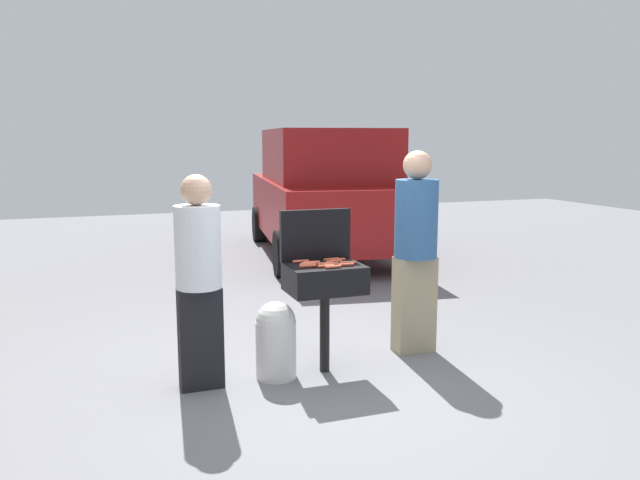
# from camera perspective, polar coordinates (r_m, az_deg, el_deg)

# --- Properties ---
(ground_plane) EXTENTS (24.00, 24.00, 0.00)m
(ground_plane) POSITION_cam_1_polar(r_m,az_deg,el_deg) (4.97, -0.39, -13.04)
(ground_plane) COLOR slate
(bbq_grill) EXTENTS (0.60, 0.44, 0.88)m
(bbq_grill) POSITION_cam_1_polar(r_m,az_deg,el_deg) (5.05, 0.43, -3.81)
(bbq_grill) COLOR black
(bbq_grill) RESTS_ON ground
(grill_lid_open) EXTENTS (0.60, 0.05, 0.42)m
(grill_lid_open) POSITION_cam_1_polar(r_m,az_deg,el_deg) (5.19, -0.41, 0.47)
(grill_lid_open) COLOR black
(grill_lid_open) RESTS_ON bbq_grill
(hot_dog_0) EXTENTS (0.13, 0.03, 0.03)m
(hot_dog_0) POSITION_cam_1_polar(r_m,az_deg,el_deg) (5.17, 1.59, -1.79)
(hot_dog_0) COLOR #AD4228
(hot_dog_0) RESTS_ON bbq_grill
(hot_dog_1) EXTENTS (0.13, 0.03, 0.03)m
(hot_dog_1) POSITION_cam_1_polar(r_m,az_deg,el_deg) (5.09, 1.25, -1.96)
(hot_dog_1) COLOR #B74C33
(hot_dog_1) RESTS_ON bbq_grill
(hot_dog_2) EXTENTS (0.13, 0.03, 0.03)m
(hot_dog_2) POSITION_cam_1_polar(r_m,az_deg,el_deg) (4.96, -1.14, -2.24)
(hot_dog_2) COLOR #B74C33
(hot_dog_2) RESTS_ON bbq_grill
(hot_dog_3) EXTENTS (0.13, 0.04, 0.03)m
(hot_dog_3) POSITION_cam_1_polar(r_m,az_deg,el_deg) (4.97, 0.98, -2.22)
(hot_dog_3) COLOR #C6593D
(hot_dog_3) RESTS_ON bbq_grill
(hot_dog_4) EXTENTS (0.13, 0.04, 0.03)m
(hot_dog_4) POSITION_cam_1_polar(r_m,az_deg,el_deg) (5.05, 2.54, -2.05)
(hot_dog_4) COLOR #C6593D
(hot_dog_4) RESTS_ON bbq_grill
(hot_dog_5) EXTENTS (0.13, 0.03, 0.03)m
(hot_dog_5) POSITION_cam_1_polar(r_m,az_deg,el_deg) (5.01, -0.97, -2.13)
(hot_dog_5) COLOR #C6593D
(hot_dog_5) RESTS_ON bbq_grill
(hot_dog_6) EXTENTS (0.13, 0.03, 0.03)m
(hot_dog_6) POSITION_cam_1_polar(r_m,az_deg,el_deg) (5.00, 0.48, -2.16)
(hot_dog_6) COLOR #B74C33
(hot_dog_6) RESTS_ON bbq_grill
(hot_dog_7) EXTENTS (0.13, 0.03, 0.03)m
(hot_dog_7) POSITION_cam_1_polar(r_m,az_deg,el_deg) (5.10, -1.75, -1.94)
(hot_dog_7) COLOR #B74C33
(hot_dog_7) RESTS_ON bbq_grill
(hot_dog_8) EXTENTS (0.13, 0.03, 0.03)m
(hot_dog_8) POSITION_cam_1_polar(r_m,az_deg,el_deg) (4.88, 1.19, -2.43)
(hot_dog_8) COLOR #C6593D
(hot_dog_8) RESTS_ON bbq_grill
(hot_dog_9) EXTENTS (0.13, 0.04, 0.03)m
(hot_dog_9) POSITION_cam_1_polar(r_m,az_deg,el_deg) (4.91, 0.55, -2.38)
(hot_dog_9) COLOR #AD4228
(hot_dog_9) RESTS_ON bbq_grill
(hot_dog_10) EXTENTS (0.13, 0.04, 0.03)m
(hot_dog_10) POSITION_cam_1_polar(r_m,az_deg,el_deg) (4.97, 2.34, -2.24)
(hot_dog_10) COLOR #B74C33
(hot_dog_10) RESTS_ON bbq_grill
(hot_dog_11) EXTENTS (0.13, 0.03, 0.03)m
(hot_dog_11) POSITION_cam_1_polar(r_m,az_deg,el_deg) (5.18, 1.01, -1.76)
(hot_dog_11) COLOR #AD4228
(hot_dog_11) RESTS_ON bbq_grill
(hot_dog_12) EXTENTS (0.13, 0.04, 0.03)m
(hot_dog_12) POSITION_cam_1_polar(r_m,az_deg,el_deg) (5.05, -0.76, -2.04)
(hot_dog_12) COLOR #B74C33
(hot_dog_12) RESTS_ON bbq_grill
(hot_dog_13) EXTENTS (0.13, 0.03, 0.03)m
(hot_dog_13) POSITION_cam_1_polar(r_m,az_deg,el_deg) (4.91, -1.09, -2.36)
(hot_dog_13) COLOR #B74C33
(hot_dog_13) RESTS_ON bbq_grill
(propane_tank) EXTENTS (0.32, 0.32, 0.62)m
(propane_tank) POSITION_cam_1_polar(r_m,az_deg,el_deg) (5.04, -4.00, -8.83)
(propane_tank) COLOR silver
(propane_tank) RESTS_ON ground
(person_left) EXTENTS (0.34, 0.34, 1.62)m
(person_left) POSITION_cam_1_polar(r_m,az_deg,el_deg) (4.78, -10.89, -3.06)
(person_left) COLOR black
(person_left) RESTS_ON ground
(person_right) EXTENTS (0.37, 0.37, 1.78)m
(person_right) POSITION_cam_1_polar(r_m,az_deg,el_deg) (5.56, 8.61, -0.40)
(person_right) COLOR gray
(person_right) RESTS_ON ground
(parked_minivan) EXTENTS (2.55, 4.63, 2.02)m
(parked_minivan) POSITION_cam_1_polar(r_m,az_deg,el_deg) (10.16, 0.48, 4.33)
(parked_minivan) COLOR maroon
(parked_minivan) RESTS_ON ground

